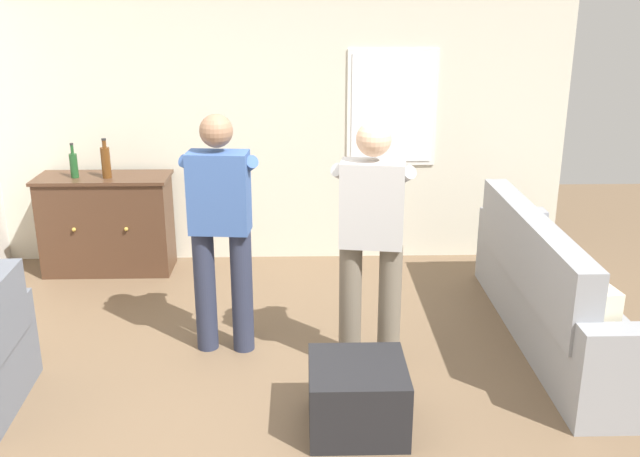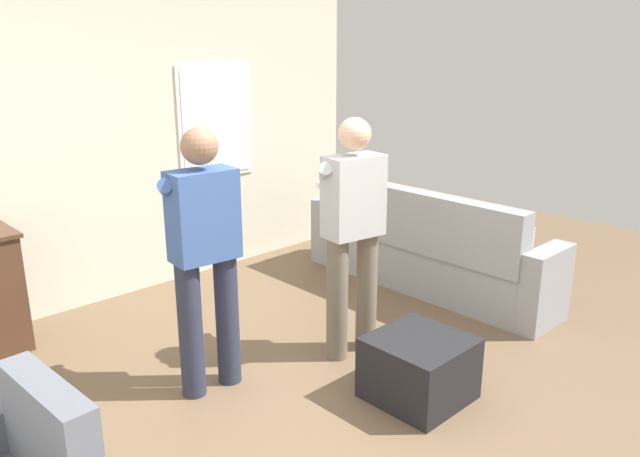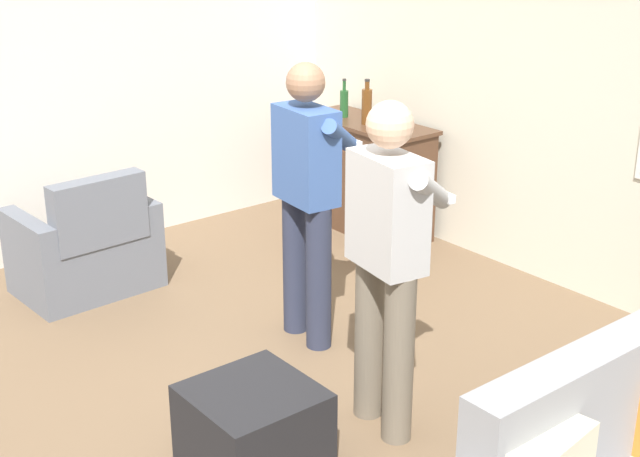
{
  "view_description": "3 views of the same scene",
  "coord_description": "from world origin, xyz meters",
  "views": [
    {
      "loc": [
        0.18,
        -3.82,
        2.43
      ],
      "look_at": [
        0.28,
        0.2,
        1.08
      ],
      "focal_mm": 40.0,
      "sensor_mm": 36.0,
      "label": 1
    },
    {
      "loc": [
        -2.35,
        -2.29,
        2.15
      ],
      "look_at": [
        0.08,
        0.23,
        1.09
      ],
      "focal_mm": 35.0,
      "sensor_mm": 36.0,
      "label": 2
    },
    {
      "loc": [
        3.47,
        -2.22,
        2.54
      ],
      "look_at": [
        0.32,
        0.31,
        1.02
      ],
      "focal_mm": 50.0,
      "sensor_mm": 36.0,
      "label": 3
    }
  ],
  "objects": [
    {
      "name": "ottoman",
      "position": [
        0.49,
        -0.23,
        0.2
      ],
      "size": [
        0.56,
        0.56,
        0.4
      ],
      "primitive_type": "cube",
      "color": "black",
      "rests_on": "ground"
    },
    {
      "name": "wall_back_with_window",
      "position": [
        0.02,
        2.66,
        1.4
      ],
      "size": [
        5.2,
        0.15,
        2.8
      ],
      "color": "beige",
      "rests_on": "ground"
    },
    {
      "name": "couch",
      "position": [
        1.95,
        0.86,
        0.36
      ],
      "size": [
        0.57,
        2.45,
        0.94
      ],
      "color": "gray",
      "rests_on": "ground"
    },
    {
      "name": "person_standing_right",
      "position": [
        0.62,
        0.48,
        0.94
      ],
      "size": [
        0.55,
        0.5,
        1.68
      ],
      "color": "#6B6051",
      "rests_on": "ground"
    },
    {
      "name": "ground",
      "position": [
        0.0,
        0.0,
        0.0
      ],
      "size": [
        10.4,
        10.4,
        0.0
      ],
      "primitive_type": "plane",
      "color": "brown"
    },
    {
      "name": "person_standing_left",
      "position": [
        -0.37,
        0.78,
        0.94
      ],
      "size": [
        0.56,
        0.49,
        1.68
      ],
      "color": "#282D42",
      "rests_on": "ground"
    }
  ]
}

